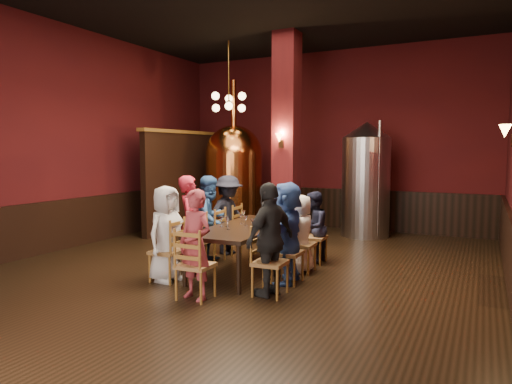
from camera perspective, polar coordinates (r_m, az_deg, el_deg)
The scene contains 39 objects.
room at distance 7.33m, azimuth -2.54°, elevation 7.30°, with size 10.00×10.02×4.50m.
wainscot_back at distance 12.00m, azimuth 9.13°, elevation -1.95°, with size 7.90×0.08×1.00m, color black.
wainscot_left at distance 9.99m, azimuth -22.80°, elevation -3.73°, with size 0.08×9.90×1.00m, color black.
column at distance 9.98m, azimuth 3.85°, elevation 6.74°, with size 0.58×0.58×4.50m, color #4D1011.
partition at distance 11.77m, azimuth -8.54°, elevation 1.34°, with size 0.22×3.50×2.40m, color black.
pendant_cluster at distance 10.79m, azimuth -3.42°, elevation 11.15°, with size 0.90×0.90×1.70m, color #A57226, non-canonical shape.
sconce_column at distance 9.70m, azimuth 3.15°, elevation 6.49°, with size 0.20×0.20×0.36m, color black, non-canonical shape.
dining_table at distance 7.49m, azimuth -1.32°, elevation -4.74°, with size 1.10×2.44×0.75m.
chair_0 at distance 7.11m, azimuth -11.09°, elevation -7.25°, with size 0.46×0.46×0.92m, color olive, non-canonical shape.
person_0 at distance 7.06m, azimuth -11.13°, elevation -5.12°, with size 0.71×0.46×1.46m, color silver.
chair_1 at distance 7.65m, azimuth -8.18°, elevation -6.31°, with size 0.46×0.46×0.92m, color olive, non-canonical shape.
person_1 at distance 7.60m, azimuth -8.21°, elevation -3.90°, with size 0.57×0.38×1.57m, color #AB1D2F.
chair_2 at distance 8.21m, azimuth -5.70°, elevation -5.50°, with size 0.46×0.46×0.92m, color olive, non-canonical shape.
person_2 at distance 8.16m, azimuth -5.72°, elevation -3.37°, with size 0.75×0.37×1.54m, color #2A528D.
chair_3 at distance 8.78m, azimuth -3.51°, elevation -4.78°, with size 0.46×0.46×0.92m, color olive, non-canonical shape.
person_3 at distance 8.74m, azimuth -3.52°, elevation -2.87°, with size 0.98×0.56×1.51m, color black.
chair_4 at distance 6.30m, azimuth 1.78°, elevation -8.76°, with size 0.46×0.46×0.92m, color olive, non-canonical shape.
person_4 at distance 6.23m, azimuth 1.79°, elevation -5.92°, with size 0.91×0.38×1.56m, color black.
chair_5 at distance 6.91m, azimuth 3.92°, elevation -7.52°, with size 0.46×0.46×0.92m, color olive, non-canonical shape.
person_5 at distance 6.85m, azimuth 3.94°, elevation -5.06°, with size 1.41×0.45×1.52m, color #385DA9.
chair_6 at distance 7.52m, azimuth 5.68°, elevation -6.49°, with size 0.46×0.46×0.92m, color olive, non-canonical shape.
person_6 at distance 7.49m, azimuth 5.69°, elevation -5.19°, with size 0.62×0.40×1.27m, color white.
chair_7 at distance 8.15m, azimuth 7.19°, elevation -5.60°, with size 0.46×0.46×0.92m, color olive, non-canonical shape.
person_7 at distance 8.12m, azimuth 7.20°, elevation -4.39°, with size 0.62×0.30×1.27m, color #181B31.
chair_8 at distance 6.21m, azimuth -7.57°, elevation -9.03°, with size 0.46×0.46×0.92m, color olive, non-canonical shape.
person_8 at distance 6.14m, azimuth -7.60°, elevation -6.53°, with size 0.54×0.35×1.47m, color #99333A.
copper_kettle at distance 11.31m, azimuth -2.78°, elevation 1.97°, with size 1.82×1.82×3.69m.
steel_vessel at distance 10.79m, azimuth 13.57°, elevation 1.54°, with size 1.28×1.28×2.63m.
rose_vase at distance 8.31m, azimuth 2.42°, elevation -1.94°, with size 0.18×0.18×0.30m.
wine_glass_0 at distance 7.13m, azimuth -3.55°, elevation -4.05°, with size 0.07×0.07×0.17m, color white, non-canonical shape.
wine_glass_1 at distance 7.52m, azimuth 0.61°, elevation -3.56°, with size 0.07×0.07×0.17m, color white, non-canonical shape.
wine_glass_2 at distance 7.46m, azimuth -1.28°, elevation -3.63°, with size 0.07×0.07×0.17m, color white, non-canonical shape.
wine_glass_3 at distance 7.91m, azimuth 1.24°, elevation -3.13°, with size 0.07×0.07×0.17m, color white, non-canonical shape.
wine_glass_4 at distance 7.40m, azimuth -4.38°, elevation -3.72°, with size 0.07×0.07×0.17m, color white, non-canonical shape.
wine_glass_5 at distance 7.83m, azimuth 2.14°, elevation -3.21°, with size 0.07×0.07×0.17m, color white, non-canonical shape.
wine_glass_6 at distance 7.69m, azimuth -1.86°, elevation -3.37°, with size 0.07×0.07×0.17m, color white, non-canonical shape.
wine_glass_7 at distance 7.12m, azimuth -0.43°, elevation -4.06°, with size 0.07×0.07×0.17m, color white, non-canonical shape.
wine_glass_8 at distance 7.41m, azimuth -3.67°, elevation -3.71°, with size 0.07×0.07×0.17m, color white, non-canonical shape.
wine_glass_9 at distance 8.10m, azimuth -1.54°, elevation -2.93°, with size 0.07×0.07×0.17m, color white, non-canonical shape.
Camera 1 is at (3.57, -6.40, 1.98)m, focal length 32.00 mm.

